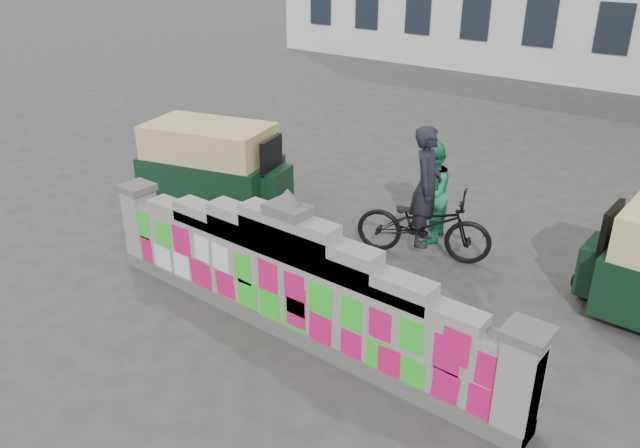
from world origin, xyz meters
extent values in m
plane|color=#383533|center=(0.00, 0.00, 0.00)|extent=(100.00, 100.00, 0.00)
cube|color=#4C4C49|center=(0.00, 0.00, 0.10)|extent=(6.40, 0.42, 0.20)
cube|color=gray|center=(0.00, 0.00, 0.60)|extent=(6.40, 0.32, 1.00)
cube|color=gray|center=(0.00, 0.00, 1.17)|extent=(5.20, 0.32, 0.14)
cube|color=gray|center=(0.00, 0.00, 1.24)|extent=(4.00, 0.32, 0.28)
cube|color=gray|center=(0.00, 0.00, 1.32)|extent=(2.60, 0.32, 0.44)
cube|color=gray|center=(0.00, 0.00, 1.39)|extent=(1.40, 0.32, 0.58)
cube|color=#4C4C49|center=(0.00, 0.00, 1.74)|extent=(0.55, 0.36, 0.12)
cone|color=#4C4C49|center=(0.00, 0.00, 1.90)|extent=(0.36, 0.36, 0.22)
cube|color=gray|center=(-3.02, 0.00, 0.62)|extent=(0.36, 0.40, 1.24)
cube|color=#4C4C49|center=(-3.02, 0.00, 1.28)|extent=(0.44, 0.44, 0.10)
cube|color=gray|center=(3.02, 0.00, 0.62)|extent=(0.36, 0.40, 1.24)
cube|color=#4C4C49|center=(3.02, 0.00, 1.28)|extent=(0.44, 0.44, 0.10)
imported|color=black|center=(0.26, 2.92, 0.56)|extent=(2.27, 1.44, 1.13)
imported|color=black|center=(0.26, 2.92, 0.95)|extent=(0.67, 0.81, 1.91)
imported|color=#268E60|center=(0.02, 3.50, 0.86)|extent=(0.82, 0.95, 1.71)
cube|color=black|center=(-3.92, 2.25, 0.57)|extent=(2.74, 1.95, 0.82)
cube|color=tan|center=(-3.92, 2.25, 1.29)|extent=(2.52, 1.85, 0.62)
cube|color=black|center=(-2.68, 2.60, 0.57)|extent=(0.69, 0.83, 0.72)
cube|color=black|center=(-2.68, 2.60, 1.18)|extent=(0.27, 0.72, 0.62)
cylinder|color=black|center=(-2.58, 2.62, 0.26)|extent=(0.53, 0.26, 0.51)
cylinder|color=black|center=(-4.66, 1.46, 0.26)|extent=(0.53, 0.26, 0.51)
cylinder|color=black|center=(-4.96, 2.55, 0.26)|extent=(0.53, 0.26, 0.51)
cube|color=black|center=(2.89, 3.23, 0.56)|extent=(0.51, 0.72, 0.71)
cube|color=black|center=(2.89, 3.23, 1.17)|extent=(0.09, 0.71, 0.61)
cylinder|color=black|center=(2.79, 3.23, 0.25)|extent=(0.51, 0.13, 0.51)
camera|label=1|loc=(4.55, -5.09, 4.71)|focal=35.00mm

